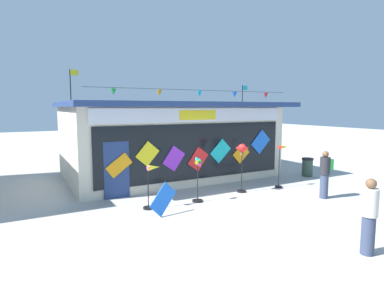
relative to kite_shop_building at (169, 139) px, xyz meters
name	(u,v)px	position (x,y,z in m)	size (l,w,h in m)	color
ground_plane	(256,211)	(0.08, -6.19, -1.72)	(80.00, 80.00, 0.00)	#ADAAA5
kite_shop_building	(169,139)	(0.00, 0.00, 0.00)	(9.44, 6.27, 4.69)	beige
wind_spinner_far_left	(152,181)	(-2.61, -4.36, -0.85)	(0.57, 0.34, 1.40)	black
wind_spinner_left	(198,178)	(-0.99, -4.45, -0.90)	(0.36, 0.36, 1.54)	black
wind_spinner_center_left	(242,155)	(1.09, -4.14, -0.32)	(0.35, 0.35, 1.83)	black
wind_spinner_center_right	(281,160)	(2.94, -4.28, -0.61)	(0.54, 0.29, 1.70)	black
person_near_camera	(369,216)	(0.31, -9.61, -0.87)	(0.34, 0.34, 1.68)	#333D56
person_mid_plaza	(325,173)	(3.15, -6.19, -0.83)	(0.45, 0.34, 1.68)	#333D56
trash_bin	(307,167)	(5.52, -3.32, -1.29)	(0.52, 0.52, 0.85)	#2D4238
display_kite_on_ground	(163,199)	(-2.56, -5.13, -1.24)	(0.50, 0.03, 0.90)	blue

